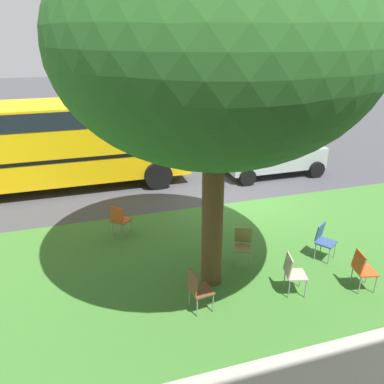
% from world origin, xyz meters
% --- Properties ---
extents(ground, '(80.00, 80.00, 0.00)m').
position_xyz_m(ground, '(0.00, 0.00, 0.00)').
color(ground, '#424247').
extents(grass_verge, '(48.00, 6.00, 0.01)m').
position_xyz_m(grass_verge, '(0.00, 3.20, 0.00)').
color(grass_verge, '#3D752D').
rests_on(grass_verge, ground).
extents(street_tree, '(5.72, 5.72, 6.97)m').
position_xyz_m(street_tree, '(2.26, 3.89, 4.84)').
color(street_tree, brown).
rests_on(street_tree, ground).
extents(chair_0, '(0.51, 0.51, 0.88)m').
position_xyz_m(chair_0, '(0.81, 4.77, 0.52)').
color(chair_0, '#ADA393').
rests_on(chair_0, ground).
extents(chair_1, '(0.47, 0.47, 0.88)m').
position_xyz_m(chair_1, '(2.84, 4.72, 0.52)').
color(chair_1, brown).
rests_on(chair_1, ground).
extents(chair_2, '(0.50, 0.50, 0.88)m').
position_xyz_m(chair_2, '(-0.64, 5.08, 0.52)').
color(chair_2, '#C64C1E').
rests_on(chair_2, ground).
extents(chair_3, '(0.57, 0.58, 0.88)m').
position_xyz_m(chair_3, '(-0.59, 3.79, 0.52)').
color(chair_3, '#335184').
rests_on(chair_3, ground).
extents(chair_4, '(0.55, 0.56, 0.88)m').
position_xyz_m(chair_4, '(1.32, 3.43, 0.52)').
color(chair_4, olive).
rests_on(chair_4, ground).
extents(chair_5, '(0.59, 0.59, 0.88)m').
position_xyz_m(chair_5, '(3.89, 1.31, 0.52)').
color(chair_5, '#C64C1E').
rests_on(chair_5, ground).
extents(parked_car, '(3.70, 1.92, 1.65)m').
position_xyz_m(parked_car, '(-2.31, -1.92, 0.84)').
color(parked_car, '#ADB2B7').
rests_on(parked_car, ground).
extents(school_bus, '(10.40, 2.80, 2.88)m').
position_xyz_m(school_bus, '(6.19, -2.95, 1.76)').
color(school_bus, yellow).
rests_on(school_bus, ground).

